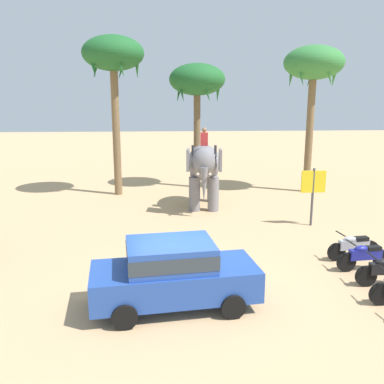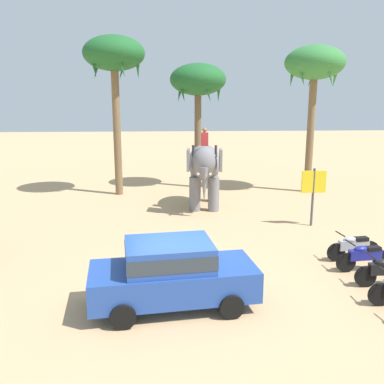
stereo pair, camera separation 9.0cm
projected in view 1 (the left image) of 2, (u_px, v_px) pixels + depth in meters
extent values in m
plane|color=tan|center=(182.00, 297.00, 10.85)|extent=(120.00, 120.00, 0.00)
cube|color=#23479E|center=(175.00, 281.00, 10.25)|extent=(4.27, 2.16, 0.76)
cube|color=#23479E|center=(170.00, 255.00, 10.08)|extent=(2.27, 1.79, 0.64)
cube|color=#2D3842|center=(170.00, 255.00, 10.08)|extent=(2.29, 1.82, 0.35)
cylinder|color=black|center=(216.00, 277.00, 11.38)|extent=(0.62, 0.25, 0.60)
cylinder|color=black|center=(233.00, 306.00, 9.75)|extent=(0.62, 0.25, 0.60)
cylinder|color=black|center=(123.00, 284.00, 10.91)|extent=(0.62, 0.25, 0.60)
cylinder|color=black|center=(125.00, 317.00, 9.28)|extent=(0.62, 0.25, 0.60)
ellipsoid|color=slate|center=(204.00, 163.00, 19.82)|extent=(1.90, 3.24, 1.70)
cylinder|color=slate|center=(213.00, 194.00, 19.19)|extent=(0.52, 0.52, 1.60)
cylinder|color=slate|center=(194.00, 194.00, 19.21)|extent=(0.52, 0.52, 1.60)
cylinder|color=slate|center=(212.00, 186.00, 21.01)|extent=(0.52, 0.52, 1.60)
cylinder|color=slate|center=(195.00, 186.00, 21.03)|extent=(0.52, 0.52, 1.60)
ellipsoid|color=slate|center=(204.00, 161.00, 18.17)|extent=(1.19, 1.10, 1.20)
cube|color=slate|center=(220.00, 160.00, 18.23)|extent=(0.20, 0.81, 0.96)
cube|color=slate|center=(188.00, 160.00, 18.27)|extent=(0.20, 0.81, 0.96)
cone|color=slate|center=(204.00, 185.00, 17.94)|extent=(0.39, 0.39, 1.60)
cone|color=beige|center=(210.00, 174.00, 17.88)|extent=(0.17, 0.57, 0.21)
cone|color=beige|center=(198.00, 174.00, 17.89)|extent=(0.17, 0.57, 0.21)
cube|color=red|center=(204.00, 139.00, 18.73)|extent=(0.36, 0.27, 0.60)
sphere|color=#8E6647|center=(204.00, 130.00, 18.63)|extent=(0.22, 0.22, 0.22)
cylinder|color=#333338|center=(215.00, 151.00, 18.83)|extent=(0.12, 0.12, 0.55)
cylinder|color=#333338|center=(193.00, 151.00, 18.86)|extent=(0.12, 0.12, 0.55)
cylinder|color=black|center=(381.00, 294.00, 10.37)|extent=(0.60, 0.11, 0.60)
cylinder|color=black|center=(366.00, 276.00, 11.43)|extent=(0.60, 0.10, 0.60)
ellipsoid|color=black|center=(383.00, 262.00, 11.37)|extent=(0.44, 0.24, 0.20)
cylinder|color=black|center=(371.00, 255.00, 11.30)|extent=(0.04, 0.55, 0.04)
cylinder|color=black|center=(346.00, 262.00, 12.42)|extent=(0.61, 0.16, 0.60)
cylinder|color=black|center=(383.00, 260.00, 12.61)|extent=(0.61, 0.16, 0.60)
cube|color=navy|center=(365.00, 254.00, 12.47)|extent=(1.03, 0.29, 0.32)
ellipsoid|color=navy|center=(361.00, 249.00, 12.40)|extent=(0.46, 0.28, 0.20)
cube|color=black|center=(373.00, 248.00, 12.47)|extent=(0.46, 0.26, 0.12)
cylinder|color=black|center=(351.00, 243.00, 12.30)|extent=(0.09, 0.55, 0.04)
cylinder|color=black|center=(336.00, 252.00, 13.25)|extent=(0.61, 0.17, 0.60)
cylinder|color=black|center=(370.00, 250.00, 13.47)|extent=(0.61, 0.17, 0.60)
cube|color=#ADADB2|center=(354.00, 244.00, 13.31)|extent=(1.04, 0.32, 0.32)
ellipsoid|color=#ADADB2|center=(350.00, 239.00, 13.25)|extent=(0.47, 0.29, 0.20)
cube|color=black|center=(361.00, 239.00, 13.32)|extent=(0.46, 0.27, 0.12)
cylinder|color=black|center=(340.00, 234.00, 13.13)|extent=(0.11, 0.55, 0.04)
cylinder|color=brown|center=(197.00, 136.00, 24.07)|extent=(0.39, 0.39, 6.05)
ellipsoid|color=#1E5B28|center=(197.00, 79.00, 23.37)|extent=(3.20, 3.20, 1.80)
cone|color=#1E5B28|center=(218.00, 88.00, 23.57)|extent=(0.40, 0.92, 1.64)
cone|color=#1E5B28|center=(202.00, 89.00, 24.62)|extent=(0.91, 0.57, 1.67)
cone|color=#1E5B28|center=(180.00, 89.00, 24.10)|extent=(0.73, 0.83, 1.69)
cone|color=#1E5B28|center=(181.00, 88.00, 22.73)|extent=(0.73, 0.83, 1.69)
cone|color=#1E5B28|center=(206.00, 88.00, 22.40)|extent=(0.91, 0.57, 1.67)
cylinder|color=brown|center=(310.00, 131.00, 22.77)|extent=(0.40, 0.40, 6.86)
ellipsoid|color=#337A38|center=(314.00, 63.00, 21.98)|extent=(3.20, 3.20, 1.80)
cone|color=#337A38|center=(335.00, 72.00, 22.17)|extent=(0.40, 0.92, 1.64)
cone|color=#337A38|center=(312.00, 74.00, 23.23)|extent=(0.91, 0.57, 1.67)
cone|color=#337A38|center=(291.00, 73.00, 22.71)|extent=(0.73, 0.83, 1.69)
cone|color=#337A38|center=(300.00, 71.00, 21.33)|extent=(0.73, 0.83, 1.69)
cone|color=#337A38|center=(328.00, 71.00, 21.00)|extent=(0.91, 0.57, 1.67)
cylinder|color=brown|center=(116.00, 128.00, 22.01)|extent=(0.41, 0.41, 7.26)
ellipsoid|color=#1E5B28|center=(113.00, 53.00, 21.18)|extent=(3.20, 3.20, 1.80)
cone|color=#1E5B28|center=(137.00, 63.00, 21.37)|extent=(0.40, 0.92, 1.64)
cone|color=#1E5B28|center=(123.00, 65.00, 22.42)|extent=(0.91, 0.57, 1.67)
cone|color=#1E5B28|center=(97.00, 64.00, 21.90)|extent=(0.73, 0.83, 1.69)
cone|color=#1E5B28|center=(92.00, 62.00, 20.53)|extent=(0.73, 0.83, 1.69)
cone|color=#1E5B28|center=(118.00, 61.00, 20.20)|extent=(0.91, 0.57, 1.67)
cylinder|color=#4C4C51|center=(312.00, 197.00, 16.86)|extent=(0.10, 0.10, 2.40)
cube|color=yellow|center=(313.00, 182.00, 16.72)|extent=(1.00, 0.08, 0.90)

